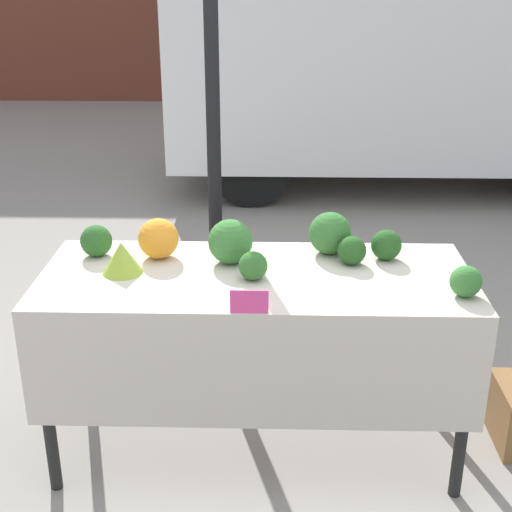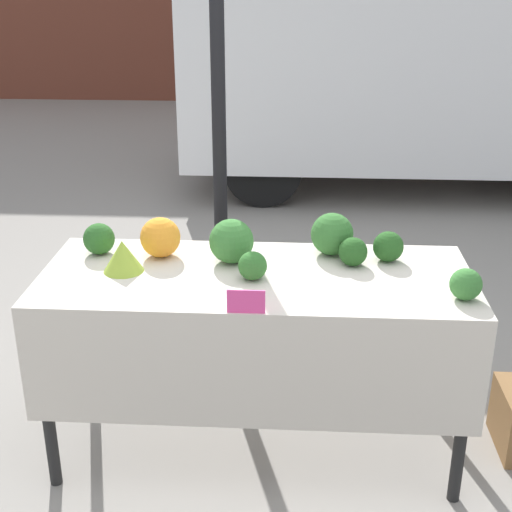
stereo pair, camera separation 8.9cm
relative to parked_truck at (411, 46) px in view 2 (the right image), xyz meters
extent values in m
plane|color=gray|center=(-1.19, -4.27, -1.31)|extent=(40.00, 40.00, 0.00)
cylinder|color=black|center=(-1.42, -3.46, 0.03)|extent=(0.07, 0.07, 2.66)
cube|color=white|center=(-0.44, 0.00, 0.08)|extent=(3.21, 1.98, 2.16)
cylinder|color=black|center=(-1.33, -0.80, -0.96)|extent=(0.69, 0.22, 0.69)
cylinder|color=black|center=(-1.33, 0.80, -0.96)|extent=(0.69, 0.22, 0.69)
cube|color=beige|center=(-1.19, -4.27, -0.47)|extent=(1.76, 0.72, 0.03)
cube|color=beige|center=(-1.19, -4.62, -0.72)|extent=(1.76, 0.01, 0.47)
cylinder|color=black|center=(-2.01, -4.57, -0.90)|extent=(0.05, 0.05, 0.82)
cylinder|color=black|center=(-0.36, -4.57, -0.90)|extent=(0.05, 0.05, 0.82)
cylinder|color=black|center=(-2.01, -3.97, -0.90)|extent=(0.05, 0.05, 0.82)
cylinder|color=black|center=(-0.36, -3.97, -0.90)|extent=(0.05, 0.05, 0.82)
sphere|color=orange|center=(-1.61, -4.10, -0.37)|extent=(0.17, 0.17, 0.17)
cone|color=#93B238|center=(-1.73, -4.27, -0.39)|extent=(0.17, 0.17, 0.13)
sphere|color=#387533|center=(-0.39, -4.45, -0.40)|extent=(0.12, 0.12, 0.12)
sphere|color=#285B23|center=(-1.88, -4.09, -0.39)|extent=(0.14, 0.14, 0.14)
sphere|color=#23511E|center=(-0.79, -4.15, -0.40)|extent=(0.12, 0.12, 0.12)
sphere|color=#387533|center=(-1.30, -4.15, -0.37)|extent=(0.19, 0.19, 0.19)
sphere|color=#23511E|center=(-0.64, -4.10, -0.39)|extent=(0.13, 0.13, 0.13)
sphere|color=#2D6628|center=(-1.20, -4.32, -0.40)|extent=(0.12, 0.12, 0.12)
sphere|color=#336B2D|center=(-0.87, -4.03, -0.37)|extent=(0.18, 0.18, 0.18)
cube|color=#EF4793|center=(-1.20, -4.62, -0.41)|extent=(0.14, 0.01, 0.09)
camera|label=1|loc=(-1.12, -6.92, 0.72)|focal=50.00mm
camera|label=2|loc=(-1.03, -6.92, 0.72)|focal=50.00mm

